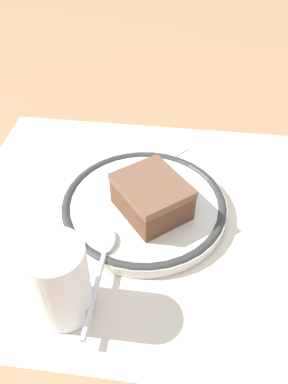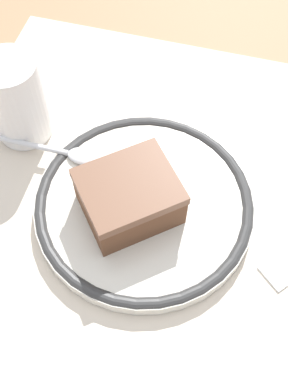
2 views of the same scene
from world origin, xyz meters
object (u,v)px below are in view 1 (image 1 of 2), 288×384
Objects in this scene: cup at (61,285)px; napkin at (58,149)px; sugar_packet at (171,145)px; plate at (144,206)px; cake_slice at (152,195)px; spoon at (103,259)px.

cup reaches higher than napkin.
sugar_packet is (-0.09, -0.31, -0.04)m from cup.
cup is at bearing 67.30° from plate.
cake_slice reaches higher than napkin.
cup is 0.73× the size of napkin.
cup is (0.03, 0.06, 0.02)m from spoon.
cake_slice reaches higher than plate.
napkin is (0.12, -0.22, -0.02)m from spoon.
cup is (0.07, 0.16, 0.03)m from plate.
cup reaches higher than plate.
plate is at bearing -109.12° from spoon.
cake_slice is 0.85× the size of napkin.
spoon is 1.47× the size of cup.
sugar_packet is (-0.01, -0.16, -0.04)m from cake_slice.
sugar_packet is (-0.18, -0.03, 0.00)m from napkin.
cake_slice is 0.16m from sugar_packet.
napkin is at bearing -61.20° from spoon.
napkin is 0.18m from sugar_packet.
cup is at bearing 62.66° from cake_slice.
cake_slice reaches higher than spoon.
plate is 4.47× the size of sugar_packet.
cake_slice is (-0.01, 0.01, 0.03)m from plate.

